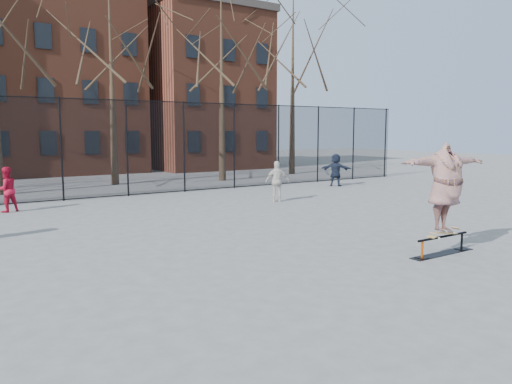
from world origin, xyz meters
TOP-DOWN VIEW (x-y plane):
  - ground at (0.00, 0.00)m, footprint 100.00×100.00m
  - skate_rail at (3.57, -0.48)m, footprint 1.90×0.29m
  - skateboard at (3.58, -0.48)m, footprint 0.82×0.20m
  - skater at (3.58, -0.48)m, footprint 2.46×0.94m
  - bystander_red at (-3.61, 11.28)m, footprint 0.88×0.77m
  - bystander_white at (5.41, 8.22)m, footprint 1.00×0.73m
  - bystander_navy at (11.00, 10.96)m, footprint 1.31×1.45m
  - fence at (-0.01, 13.00)m, footprint 34.03×0.07m
  - tree_row at (-0.25, 17.15)m, footprint 33.66×7.46m
  - rowhouses at (0.72, 26.00)m, footprint 29.00×7.00m

SIDE VIEW (x-z plane):
  - ground at x=0.00m, z-range 0.00..0.00m
  - skate_rail at x=3.57m, z-range -0.05..0.37m
  - skateboard at x=3.58m, z-range 0.42..0.52m
  - bystander_red at x=-3.61m, z-range 0.00..1.52m
  - bystander_white at x=5.41m, z-range 0.00..1.57m
  - bystander_navy at x=11.00m, z-range 0.00..1.61m
  - skater at x=3.58m, z-range 0.52..2.47m
  - fence at x=-0.01m, z-range 0.05..4.05m
  - rowhouses at x=0.72m, z-range -0.44..12.56m
  - tree_row at x=-0.25m, z-range 2.02..12.69m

